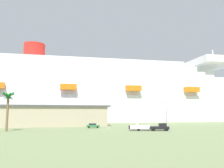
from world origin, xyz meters
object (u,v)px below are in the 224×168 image
parked_car_green_wagon (93,126)px  palm_tree (8,100)px  pickup_truck (160,127)px  small_boat_on_trailer (142,127)px  street_lamp (166,110)px  cruise_ship (102,97)px

parked_car_green_wagon → palm_tree: bearing=-158.6°
palm_tree → parked_car_green_wagon: (25.29, 9.91, -8.03)m
pickup_truck → small_boat_on_trailer: bearing=170.4°
pickup_truck → small_boat_on_trailer: size_ratio=0.77×
small_boat_on_trailer → street_lamp: size_ratio=0.81×
palm_tree → small_boat_on_trailer: bearing=-5.6°
cruise_ship → street_lamp: 62.89m
small_boat_on_trailer → palm_tree: size_ratio=0.67×
pickup_truck → street_lamp: bearing=52.8°
pickup_truck → street_lamp: 9.07m
pickup_truck → cruise_ship: bearing=97.9°
small_boat_on_trailer → pickup_truck: bearing=-9.6°
cruise_ship → pickup_truck: 68.76m
palm_tree → parked_car_green_wagon: 28.32m
palm_tree → pickup_truck: bearing=-6.1°
cruise_ship → pickup_truck: bearing=-82.1°
palm_tree → street_lamp: 48.58m
parked_car_green_wagon → pickup_truck: bearing=-38.1°
street_lamp → parked_car_green_wagon: size_ratio=2.04×
cruise_ship → small_boat_on_trailer: bearing=-86.6°
small_boat_on_trailer → parked_car_green_wagon: 19.07m
cruise_ship → parked_car_green_wagon: size_ratio=61.60×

